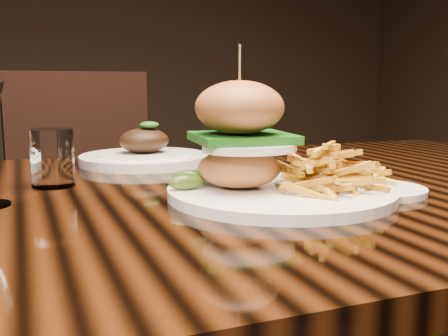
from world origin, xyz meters
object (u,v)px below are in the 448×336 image
object	(u,v)px
burger_plate	(274,159)
far_dish	(144,155)
dining_table	(221,234)
chair_far	(91,203)

from	to	relation	value
burger_plate	far_dish	xyz separation A→B (m)	(-0.10, 0.38, -0.04)
dining_table	burger_plate	distance (m)	0.17
burger_plate	dining_table	bearing A→B (deg)	135.21
far_dish	chair_far	bearing A→B (deg)	93.89
far_dish	dining_table	bearing A→B (deg)	-79.49
chair_far	dining_table	bearing A→B (deg)	-90.72
dining_table	burger_plate	size ratio (longest dim) A/B	4.85
burger_plate	chair_far	distance (m)	1.03
dining_table	far_dish	world-z (taller)	far_dish
burger_plate	far_dish	distance (m)	0.40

